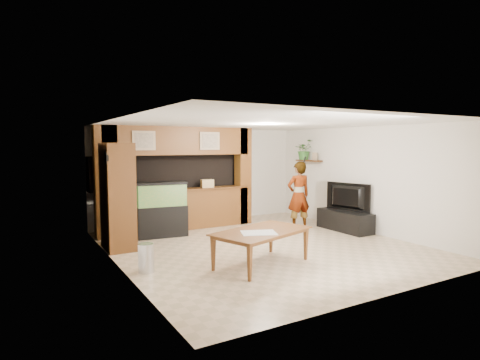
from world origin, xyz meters
TOP-DOWN VIEW (x-y plane):
  - floor at (0.00, 0.00)m, footprint 6.50×6.50m
  - ceiling at (0.00, 0.00)m, footprint 6.50×6.50m
  - wall_back at (0.00, 3.25)m, footprint 6.00×0.00m
  - wall_left at (-3.00, 0.00)m, footprint 0.00×6.50m
  - wall_right at (3.00, 0.00)m, footprint 0.00×6.50m
  - partition at (-0.95, 2.64)m, footprint 4.20×0.99m
  - wall_clock at (-2.97, 1.00)m, footprint 0.05×0.25m
  - wall_shelf at (2.85, 1.95)m, footprint 0.25×0.90m
  - pantry_cabinet at (-2.70, 1.34)m, footprint 0.55×0.90m
  - trash_can at (-2.67, -0.47)m, footprint 0.27×0.27m
  - aquarium at (-1.55, 1.95)m, footprint 1.16×0.44m
  - tv_stand at (2.65, 0.29)m, footprint 0.55×1.49m
  - television at (2.65, 0.29)m, footprint 0.43×1.22m
  - photo_frame at (2.85, 1.70)m, footprint 0.06×0.17m
  - potted_plant at (2.82, 2.15)m, footprint 0.61×0.55m
  - person at (1.73, 0.99)m, footprint 0.68×0.49m
  - microphone at (1.78, 0.83)m, footprint 0.04×0.10m
  - dining_table at (-0.75, -1.13)m, footprint 2.01×1.50m
  - newspaper_a at (-0.92, -1.25)m, footprint 0.71×0.62m
  - counter_box at (-0.14, 2.45)m, footprint 0.35×0.26m

SIDE VIEW (x-z plane):
  - floor at x=0.00m, z-range 0.00..0.00m
  - trash_can at x=-2.67m, z-range 0.00..0.49m
  - tv_stand at x=2.65m, z-range 0.00..0.50m
  - dining_table at x=-0.75m, z-range 0.00..0.63m
  - aquarium at x=-1.55m, z-range -0.01..1.28m
  - newspaper_a at x=-0.92m, z-range 0.63..0.64m
  - television at x=2.65m, z-range 0.50..1.20m
  - person at x=1.73m, z-range 0.00..1.73m
  - pantry_cabinet at x=-2.70m, z-range 0.00..2.19m
  - counter_box at x=-0.14m, z-range 1.04..1.25m
  - wall_back at x=0.00m, z-range -1.70..4.30m
  - wall_left at x=-3.00m, z-range -1.95..4.55m
  - wall_right at x=3.00m, z-range -1.95..4.55m
  - partition at x=-0.95m, z-range 0.01..2.61m
  - wall_shelf at x=2.85m, z-range 1.68..1.72m
  - microphone at x=1.78m, z-range 1.70..1.86m
  - photo_frame at x=2.85m, z-range 1.72..1.94m
  - wall_clock at x=-2.97m, z-range 1.77..2.02m
  - potted_plant at x=2.82m, z-range 1.72..2.30m
  - ceiling at x=0.00m, z-range 2.60..2.60m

